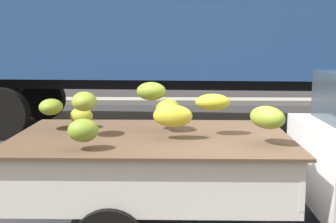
{
  "coord_description": "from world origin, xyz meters",
  "views": [
    {
      "loc": [
        -0.97,
        -4.2,
        2.03
      ],
      "look_at": [
        -1.06,
        0.28,
        1.32
      ],
      "focal_mm": 48.27,
      "sensor_mm": 36.0,
      "label": 1
    }
  ],
  "objects": [
    {
      "name": "curb_strip",
      "position": [
        0.0,
        10.31,
        0.08
      ],
      "size": [
        80.0,
        0.8,
        0.16
      ],
      "primitive_type": "cube",
      "color": "gray",
      "rests_on": "ground"
    },
    {
      "name": "semi_trailer",
      "position": [
        -0.97,
        5.88,
        2.54
      ],
      "size": [
        12.13,
        3.25,
        3.95
      ],
      "rotation": [
        0.0,
        0.0,
        -0.06
      ],
      "color": "navy",
      "rests_on": "ground"
    }
  ]
}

